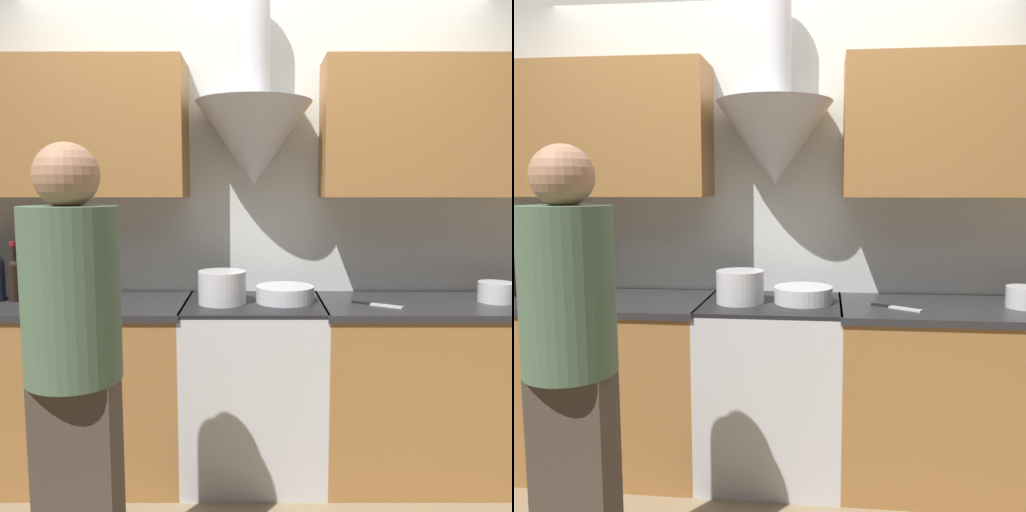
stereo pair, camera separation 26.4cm
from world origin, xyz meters
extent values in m
plane|color=#847051|center=(0.00, 0.00, 0.00)|extent=(12.00, 12.00, 0.00)
cube|color=silver|center=(0.00, 0.63, 1.30)|extent=(8.40, 0.06, 2.60)
cone|color=silver|center=(0.00, 0.44, 1.72)|extent=(0.60, 0.60, 0.42)
cylinder|color=silver|center=(0.00, 0.44, 2.24)|extent=(0.17, 0.17, 0.61)
cube|color=#9E6B38|center=(-1.12, 0.45, 1.80)|extent=(1.53, 0.32, 0.70)
cube|color=#9E6B38|center=(0.99, 0.45, 1.80)|extent=(1.26, 0.32, 0.70)
cube|color=#9E6B38|center=(-1.12, 0.30, 0.44)|extent=(1.53, 0.60, 0.88)
cube|color=#28282B|center=(-1.12, 0.30, 0.90)|extent=(1.55, 0.62, 0.03)
cube|color=#9E6B38|center=(0.99, 0.30, 0.44)|extent=(1.26, 0.60, 0.88)
cube|color=#28282B|center=(0.99, 0.30, 0.90)|extent=(1.29, 0.62, 0.03)
cube|color=silver|center=(0.00, 0.30, 0.45)|extent=(0.71, 0.60, 0.90)
cube|color=black|center=(0.00, 0.01, 0.41)|extent=(0.50, 0.01, 0.40)
cube|color=black|center=(0.00, 0.30, 0.91)|extent=(0.71, 0.60, 0.02)
cube|color=silver|center=(0.00, 0.57, 0.85)|extent=(0.71, 0.06, 0.10)
cylinder|color=black|center=(-1.32, 0.33, 1.02)|extent=(0.08, 0.08, 0.20)
sphere|color=black|center=(-1.32, 0.33, 1.12)|extent=(0.07, 0.07, 0.07)
cylinder|color=black|center=(-1.32, 0.33, 1.19)|extent=(0.03, 0.03, 0.11)
cylinder|color=#234C33|center=(-1.32, 0.33, 1.25)|extent=(0.03, 0.03, 0.02)
cylinder|color=black|center=(-1.23, 0.33, 1.01)|extent=(0.07, 0.07, 0.18)
sphere|color=black|center=(-1.23, 0.33, 1.10)|extent=(0.07, 0.07, 0.07)
cylinder|color=black|center=(-1.23, 0.33, 1.16)|extent=(0.03, 0.03, 0.09)
cylinder|color=maroon|center=(-1.23, 0.33, 1.21)|extent=(0.03, 0.03, 0.02)
cylinder|color=black|center=(-1.14, 0.34, 1.02)|extent=(0.08, 0.08, 0.20)
sphere|color=black|center=(-1.14, 0.34, 1.12)|extent=(0.07, 0.07, 0.07)
cylinder|color=black|center=(-1.14, 0.34, 1.19)|extent=(0.03, 0.03, 0.11)
cylinder|color=black|center=(-1.14, 0.34, 1.25)|extent=(0.03, 0.03, 0.02)
cylinder|color=silver|center=(-0.16, 0.27, 1.00)|extent=(0.24, 0.24, 0.16)
cylinder|color=silver|center=(0.16, 0.31, 0.96)|extent=(0.30, 0.30, 0.08)
cylinder|color=silver|center=(1.24, 0.31, 0.97)|extent=(0.18, 0.18, 0.10)
cube|color=silver|center=(0.65, 0.19, 0.92)|extent=(0.16, 0.12, 0.01)
cube|color=black|center=(0.54, 0.26, 0.92)|extent=(0.10, 0.07, 0.01)
cube|color=#473D33|center=(-0.58, -0.71, 0.44)|extent=(0.26, 0.17, 0.87)
cylinder|color=#4C664C|center=(-0.58, -0.71, 1.16)|extent=(0.31, 0.31, 0.57)
sphere|color=#AD7A5B|center=(-0.58, -0.71, 1.53)|extent=(0.21, 0.21, 0.21)
camera|label=1|loc=(0.01, -2.42, 1.49)|focal=38.00mm
camera|label=2|loc=(0.27, -2.40, 1.49)|focal=38.00mm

